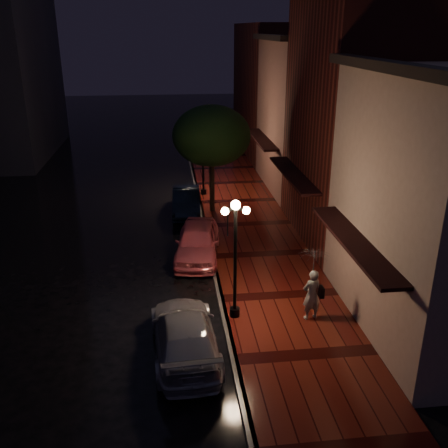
# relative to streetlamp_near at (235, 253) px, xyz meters

# --- Properties ---
(ground) EXTENTS (120.00, 120.00, 0.00)m
(ground) POSITION_rel_streetlamp_near_xyz_m (-0.35, 5.00, -2.60)
(ground) COLOR black
(ground) RESTS_ON ground
(sidewalk) EXTENTS (4.50, 60.00, 0.15)m
(sidewalk) POSITION_rel_streetlamp_near_xyz_m (1.90, 5.00, -2.53)
(sidewalk) COLOR #4D120D
(sidewalk) RESTS_ON ground
(curb) EXTENTS (0.25, 60.00, 0.15)m
(curb) POSITION_rel_streetlamp_near_xyz_m (-0.35, 5.00, -2.53)
(curb) COLOR #595451
(curb) RESTS_ON ground
(storefront_near) EXTENTS (5.00, 8.00, 8.50)m
(storefront_near) POSITION_rel_streetlamp_near_xyz_m (6.65, -1.00, 1.65)
(storefront_near) COLOR gray
(storefront_near) RESTS_ON ground
(storefront_mid) EXTENTS (5.00, 8.00, 11.00)m
(storefront_mid) POSITION_rel_streetlamp_near_xyz_m (6.65, 7.00, 2.90)
(storefront_mid) COLOR #511914
(storefront_mid) RESTS_ON ground
(storefront_far) EXTENTS (5.00, 8.00, 9.00)m
(storefront_far) POSITION_rel_streetlamp_near_xyz_m (6.65, 15.00, 1.90)
(storefront_far) COLOR #8C5951
(storefront_far) RESTS_ON ground
(storefront_extra) EXTENTS (5.00, 12.00, 10.00)m
(storefront_extra) POSITION_rel_streetlamp_near_xyz_m (6.65, 25.00, 2.40)
(storefront_extra) COLOR #511914
(storefront_extra) RESTS_ON ground
(streetlamp_near) EXTENTS (0.96, 0.36, 4.31)m
(streetlamp_near) POSITION_rel_streetlamp_near_xyz_m (0.00, 0.00, 0.00)
(streetlamp_near) COLOR black
(streetlamp_near) RESTS_ON sidewalk
(streetlamp_far) EXTENTS (0.96, 0.36, 4.31)m
(streetlamp_far) POSITION_rel_streetlamp_near_xyz_m (0.00, 14.00, 0.00)
(streetlamp_far) COLOR black
(streetlamp_far) RESTS_ON sidewalk
(street_tree) EXTENTS (4.16, 4.16, 5.80)m
(street_tree) POSITION_rel_streetlamp_near_xyz_m (0.26, 10.99, 1.64)
(street_tree) COLOR black
(street_tree) RESTS_ON sidewalk
(pink_car) EXTENTS (2.47, 4.81, 1.57)m
(pink_car) POSITION_rel_streetlamp_near_xyz_m (-0.95, 5.26, -1.82)
(pink_car) COLOR #F26371
(pink_car) RESTS_ON ground
(navy_car) EXTENTS (1.68, 4.32, 1.40)m
(navy_car) POSITION_rel_streetlamp_near_xyz_m (-1.17, 11.14, -1.90)
(navy_car) COLOR black
(navy_car) RESTS_ON ground
(silver_car) EXTENTS (2.24, 5.00, 1.42)m
(silver_car) POSITION_rel_streetlamp_near_xyz_m (-1.83, -1.81, -1.89)
(silver_car) COLOR #A3A2A9
(silver_car) RESTS_ON ground
(woman_with_umbrella) EXTENTS (1.08, 1.10, 2.60)m
(woman_with_umbrella) POSITION_rel_streetlamp_near_xyz_m (2.61, -0.46, -0.73)
(woman_with_umbrella) COLOR white
(woman_with_umbrella) RESTS_ON sidewalk
(parking_meter) EXTENTS (0.16, 0.15, 1.48)m
(parking_meter) POSITION_rel_streetlamp_near_xyz_m (0.65, 7.24, -1.55)
(parking_meter) COLOR black
(parking_meter) RESTS_ON sidewalk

